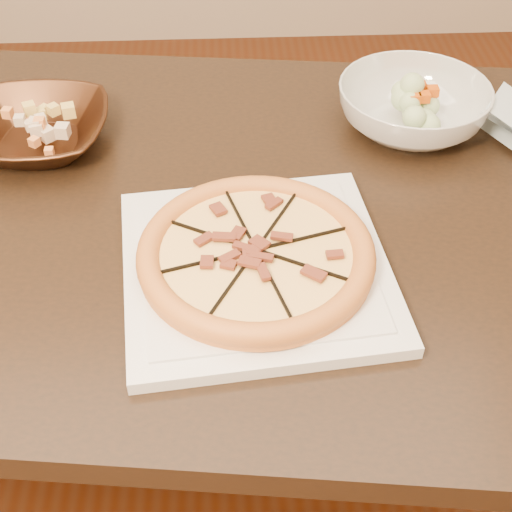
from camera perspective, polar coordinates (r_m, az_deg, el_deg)
The scene contains 8 objects.
floor at distance 1.62m, azimuth -3.92°, elevation -16.68°, with size 4.00×4.00×0.02m, color #42200E.
dining_table at distance 1.10m, azimuth -4.99°, elevation -0.05°, with size 1.41×1.00×0.75m.
plate at distance 0.90m, azimuth 0.00°, elevation -0.90°, with size 0.36×0.36×0.02m.
pizza at distance 0.89m, azimuth -0.00°, elevation 0.19°, with size 0.30×0.30×0.03m.
bronze_bowl at distance 1.16m, azimuth -17.24°, elevation 9.52°, with size 0.23×0.23×0.06m, color #422516.
mixed_dish at distance 1.14m, azimuth -17.68°, elevation 11.24°, with size 0.12×0.11×0.03m.
salad_bowl at distance 1.18m, azimuth 12.42°, elevation 11.51°, with size 0.24×0.24×0.07m, color silver.
salad at distance 1.15m, azimuth 12.78°, elevation 13.84°, with size 0.09×0.13×0.04m.
Camera 1 is at (0.07, -0.81, 1.39)m, focal length 50.00 mm.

